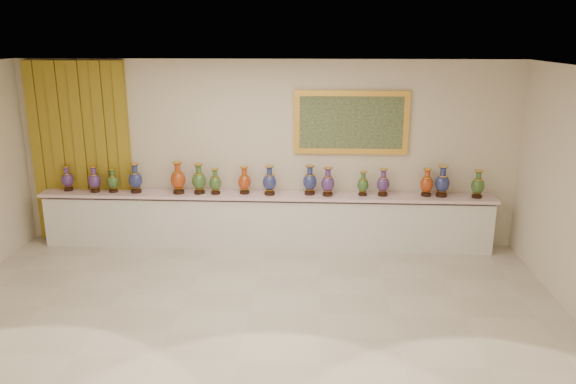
# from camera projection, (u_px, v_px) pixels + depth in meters

# --- Properties ---
(ground) EXTENTS (8.00, 8.00, 0.00)m
(ground) POSITION_uv_depth(u_px,v_px,m) (250.00, 312.00, 7.06)
(ground) COLOR beige
(ground) RESTS_ON ground
(room) EXTENTS (8.00, 8.00, 8.00)m
(room) POSITION_uv_depth(u_px,v_px,m) (123.00, 148.00, 9.10)
(room) COLOR beige
(room) RESTS_ON ground
(counter) EXTENTS (7.28, 0.48, 0.90)m
(counter) POSITION_uv_depth(u_px,v_px,m) (266.00, 221.00, 9.13)
(counter) COLOR white
(counter) RESTS_ON ground
(vase_0) EXTENTS (0.25, 0.25, 0.41)m
(vase_0) POSITION_uv_depth(u_px,v_px,m) (67.00, 179.00, 9.13)
(vase_0) COLOR black
(vase_0) RESTS_ON counter
(vase_1) EXTENTS (0.24, 0.24, 0.43)m
(vase_1) POSITION_uv_depth(u_px,v_px,m) (94.00, 180.00, 9.05)
(vase_1) COLOR black
(vase_1) RESTS_ON counter
(vase_2) EXTENTS (0.23, 0.23, 0.39)m
(vase_2) POSITION_uv_depth(u_px,v_px,m) (113.00, 181.00, 9.05)
(vase_2) COLOR black
(vase_2) RESTS_ON counter
(vase_3) EXTENTS (0.28, 0.28, 0.48)m
(vase_3) POSITION_uv_depth(u_px,v_px,m) (136.00, 180.00, 9.02)
(vase_3) COLOR black
(vase_3) RESTS_ON counter
(vase_4) EXTENTS (0.24, 0.24, 0.52)m
(vase_4) POSITION_uv_depth(u_px,v_px,m) (178.00, 179.00, 8.96)
(vase_4) COLOR black
(vase_4) RESTS_ON counter
(vase_5) EXTENTS (0.27, 0.27, 0.49)m
(vase_5) POSITION_uv_depth(u_px,v_px,m) (199.00, 180.00, 8.94)
(vase_5) COLOR black
(vase_5) RESTS_ON counter
(vase_6) EXTENTS (0.24, 0.24, 0.42)m
(vase_6) POSITION_uv_depth(u_px,v_px,m) (215.00, 183.00, 8.94)
(vase_6) COLOR black
(vase_6) RESTS_ON counter
(vase_7) EXTENTS (0.27, 0.27, 0.44)m
(vase_7) POSITION_uv_depth(u_px,v_px,m) (244.00, 182.00, 8.95)
(vase_7) COLOR black
(vase_7) RESTS_ON counter
(vase_8) EXTENTS (0.26, 0.26, 0.47)m
(vase_8) POSITION_uv_depth(u_px,v_px,m) (270.00, 182.00, 8.89)
(vase_8) COLOR black
(vase_8) RESTS_ON counter
(vase_9) EXTENTS (0.27, 0.27, 0.47)m
(vase_9) POSITION_uv_depth(u_px,v_px,m) (310.00, 181.00, 8.91)
(vase_9) COLOR black
(vase_9) RESTS_ON counter
(vase_10) EXTENTS (0.25, 0.25, 0.46)m
(vase_10) POSITION_uv_depth(u_px,v_px,m) (328.00, 183.00, 8.84)
(vase_10) COLOR black
(vase_10) RESTS_ON counter
(vase_11) EXTENTS (0.24, 0.24, 0.39)m
(vase_11) POSITION_uv_depth(u_px,v_px,m) (363.00, 185.00, 8.86)
(vase_11) COLOR black
(vase_11) RESTS_ON counter
(vase_12) EXTENTS (0.21, 0.21, 0.43)m
(vase_12) POSITION_uv_depth(u_px,v_px,m) (383.00, 184.00, 8.84)
(vase_12) COLOR black
(vase_12) RESTS_ON counter
(vase_13) EXTENTS (0.25, 0.25, 0.45)m
(vase_13) POSITION_uv_depth(u_px,v_px,m) (427.00, 184.00, 8.82)
(vase_13) COLOR black
(vase_13) RESTS_ON counter
(vase_14) EXTENTS (0.27, 0.27, 0.50)m
(vase_14) POSITION_uv_depth(u_px,v_px,m) (442.00, 183.00, 8.79)
(vase_14) COLOR black
(vase_14) RESTS_ON counter
(vase_15) EXTENTS (0.23, 0.23, 0.44)m
(vase_15) POSITION_uv_depth(u_px,v_px,m) (478.00, 185.00, 8.73)
(vase_15) COLOR black
(vase_15) RESTS_ON counter
(label_card) EXTENTS (0.10, 0.06, 0.00)m
(label_card) POSITION_uv_depth(u_px,v_px,m) (203.00, 195.00, 8.92)
(label_card) COLOR white
(label_card) RESTS_ON counter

